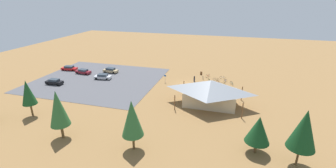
{
  "coord_description": "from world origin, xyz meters",
  "views": [
    {
      "loc": [
        -11.22,
        56.89,
        21.98
      ],
      "look_at": [
        3.63,
        4.59,
        1.2
      ],
      "focal_mm": 25.06,
      "sensor_mm": 36.0,
      "label": 1
    }
  ],
  "objects": [
    {
      "name": "bicycle_teal_trailside",
      "position": [
        -11.62,
        -2.62,
        0.36
      ],
      "size": [
        0.88,
        1.56,
        0.83
      ],
      "color": "black",
      "rests_on": "ground"
    },
    {
      "name": "bicycle_green_near_sign",
      "position": [
        -5.74,
        -3.2,
        0.37
      ],
      "size": [
        0.81,
        1.48,
        0.79
      ],
      "color": "black",
      "rests_on": "ground"
    },
    {
      "name": "car_red_front_row",
      "position": [
        37.14,
        -1.54,
        0.74
      ],
      "size": [
        4.9,
        2.25,
        1.39
      ],
      "color": "red",
      "rests_on": "parking_lot_asphalt"
    },
    {
      "name": "bicycle_yellow_back_row",
      "position": [
        -9.42,
        -1.13,
        0.37
      ],
      "size": [
        1.62,
        0.52,
        0.86
      ],
      "color": "black",
      "rests_on": "ground"
    },
    {
      "name": "bike_pavilion",
      "position": [
        -7.38,
        10.94,
        3.17
      ],
      "size": [
        13.56,
        9.06,
        5.48
      ],
      "color": "#C6B28E",
      "rests_on": "ground"
    },
    {
      "name": "bicycle_silver_lone_west",
      "position": [
        -3.82,
        -4.75,
        0.39
      ],
      "size": [
        0.51,
        1.7,
        0.87
      ],
      "color": "black",
      "rests_on": "ground"
    },
    {
      "name": "trash_bin",
      "position": [
        -2.77,
        -8.57,
        0.45
      ],
      "size": [
        0.6,
        0.6,
        0.9
      ],
      "primitive_type": "cylinder",
      "color": "brown",
      "rests_on": "ground"
    },
    {
      "name": "pine_center",
      "position": [
        24.93,
        25.38,
        4.92
      ],
      "size": [
        2.63,
        2.63,
        7.33
      ],
      "color": "brown",
      "rests_on": "ground"
    },
    {
      "name": "pine_mideast",
      "position": [
        -21.02,
        26.86,
        5.65
      ],
      "size": [
        3.65,
        3.65,
        8.45
      ],
      "color": "brown",
      "rests_on": "ground"
    },
    {
      "name": "bicycle_white_yard_left",
      "position": [
        -5.97,
        1.3,
        0.35
      ],
      "size": [
        0.81,
        1.45,
        0.77
      ],
      "color": "black",
      "rests_on": "ground"
    },
    {
      "name": "bicycle_blue_front_row",
      "position": [
        -9.94,
        -3.99,
        0.35
      ],
      "size": [
        0.82,
        1.43,
        0.82
      ],
      "color": "black",
      "rests_on": "ground"
    },
    {
      "name": "pine_east",
      "position": [
        14.32,
        29.99,
        5.35
      ],
      "size": [
        3.11,
        3.11,
        8.33
      ],
      "color": "brown",
      "rests_on": "ground"
    },
    {
      "name": "bicycle_orange_mid_cluster",
      "position": [
        -8.08,
        -2.67,
        0.37
      ],
      "size": [
        1.04,
        1.37,
        0.8
      ],
      "color": "black",
      "rests_on": "ground"
    },
    {
      "name": "pine_midwest",
      "position": [
        -15.77,
        25.44,
        3.89
      ],
      "size": [
        3.54,
        3.54,
        5.95
      ],
      "color": "brown",
      "rests_on": "ground"
    },
    {
      "name": "car_tan_inner_stall",
      "position": [
        23.71,
        -2.99,
        0.76
      ],
      "size": [
        4.6,
        2.15,
        1.45
      ],
      "color": "tan",
      "rests_on": "parking_lot_asphalt"
    },
    {
      "name": "car_silver_near_entry",
      "position": [
        22.91,
        2.83,
        0.76
      ],
      "size": [
        4.77,
        2.48,
        1.43
      ],
      "color": "#BCBCC1",
      "rests_on": "parking_lot_asphalt"
    },
    {
      "name": "car_maroon_second_row",
      "position": [
        30.92,
        0.3,
        0.74
      ],
      "size": [
        4.67,
        2.04,
        1.38
      ],
      "color": "maroon",
      "rests_on": "parking_lot_asphalt"
    },
    {
      "name": "bicycle_black_edge_south",
      "position": [
        -7.41,
        -4.44,
        0.37
      ],
      "size": [
        1.76,
        0.48,
        0.85
      ],
      "color": "black",
      "rests_on": "ground"
    },
    {
      "name": "pine_far_west",
      "position": [
        1.91,
        29.64,
        5.29
      ],
      "size": [
        3.24,
        3.24,
        8.1
      ],
      "color": "brown",
      "rests_on": "ground"
    },
    {
      "name": "visitor_by_pavilion",
      "position": [
        -1.82,
        -2.25,
        0.87
      ],
      "size": [
        0.37,
        0.36,
        1.66
      ],
      "color": "#2D3347",
      "rests_on": "ground"
    },
    {
      "name": "bicycle_white_lone_east",
      "position": [
        -9.11,
        -6.59,
        0.35
      ],
      "size": [
        1.72,
        0.48,
        0.79
      ],
      "color": "black",
      "rests_on": "ground"
    },
    {
      "name": "ground",
      "position": [
        0.0,
        0.0,
        0.0
      ],
      "size": [
        160.0,
        160.0,
        0.0
      ],
      "primitive_type": "plane",
      "color": "olive",
      "rests_on": "ground"
    },
    {
      "name": "bicycle_purple_near_porch",
      "position": [
        -4.29,
        1.57,
        0.37
      ],
      "size": [
        1.25,
        1.31,
        0.81
      ],
      "color": "black",
      "rests_on": "ground"
    },
    {
      "name": "parking_lot_asphalt",
      "position": [
        23.97,
        3.62,
        0.03
      ],
      "size": [
        32.88,
        29.23,
        0.05
      ],
      "primitive_type": "cube",
      "color": "#4C4C51",
      "rests_on": "ground"
    },
    {
      "name": "bicycle_red_edge_north",
      "position": [
        -4.92,
        -6.86,
        0.4
      ],
      "size": [
        0.96,
        1.5,
        0.85
      ],
      "color": "black",
      "rests_on": "ground"
    },
    {
      "name": "lot_sign",
      "position": [
        5.54,
        0.66,
        1.41
      ],
      "size": [
        0.56,
        0.08,
        2.2
      ],
      "color": "#99999E",
      "rests_on": "ground"
    },
    {
      "name": "car_black_end_stall",
      "position": [
        32.89,
        9.99,
        0.77
      ],
      "size": [
        4.51,
        1.84,
        1.46
      ],
      "color": "black",
      "rests_on": "parking_lot_asphalt"
    }
  ]
}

